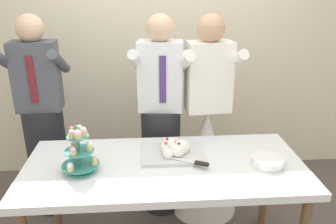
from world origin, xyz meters
The scene contains 8 objects.
rear_wall centered at (0.00, 1.37, 1.45)m, with size 5.20×0.10×2.90m, color beige.
dessert_table centered at (0.00, 0.00, 0.70)m, with size 1.80×0.80×0.78m.
cupcake_stand centered at (-0.52, -0.05, 0.91)m, with size 0.23×0.23×0.31m.
main_cake_tray centered at (0.07, 0.11, 0.82)m, with size 0.42×0.37×0.12m.
plate_stack centered at (0.65, -0.06, 0.80)m, with size 0.21×0.21×0.05m.
person_groom centered at (0.01, 0.62, 0.75)m, with size 0.51×0.53×1.66m.
person_bride centered at (0.38, 0.57, 0.58)m, with size 0.56×0.56×1.66m.
person_guest centered at (-0.95, 0.69, 0.75)m, with size 0.48×0.51×1.66m.
Camera 1 is at (-0.11, -1.90, 1.87)m, focal length 36.13 mm.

